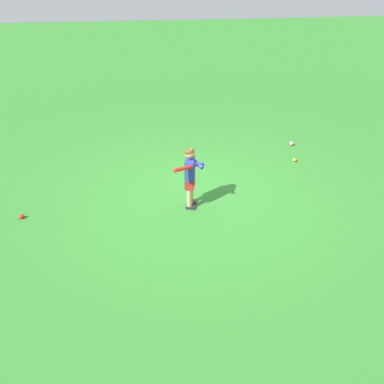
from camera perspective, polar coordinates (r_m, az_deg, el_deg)
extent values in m
plane|color=#2D7528|center=(7.51, 1.02, -0.22)|extent=(40.00, 40.00, 0.00)
cube|color=#232328|center=(7.23, -0.05, -1.35)|extent=(0.17, 0.12, 0.05)
cylinder|color=tan|center=(7.13, -0.21, -0.08)|extent=(0.09, 0.09, 0.34)
cube|color=#232328|center=(7.08, -0.20, -2.08)|extent=(0.17, 0.12, 0.05)
cylinder|color=tan|center=(6.99, -0.36, -0.79)|extent=(0.09, 0.09, 0.34)
cube|color=maroon|center=(6.93, -0.29, 1.33)|extent=(0.21, 0.30, 0.16)
cube|color=#2D3893|center=(6.81, -0.30, 3.16)|extent=(0.20, 0.28, 0.34)
sphere|color=tan|center=(6.68, -0.30, 5.33)|extent=(0.17, 0.17, 0.17)
ellipsoid|color=#563819|center=(6.67, -0.39, 5.56)|extent=(0.21, 0.21, 0.11)
sphere|color=red|center=(6.76, 0.88, 3.78)|extent=(0.04, 0.04, 0.04)
cylinder|color=black|center=(6.70, 0.31, 3.64)|extent=(0.13, 0.10, 0.05)
cylinder|color=red|center=(6.54, -1.23, 3.26)|extent=(0.32, 0.26, 0.11)
sphere|color=red|center=(6.44, -2.37, 2.99)|extent=(0.07, 0.07, 0.07)
cylinder|color=#2D3893|center=(6.79, 0.61, 4.02)|extent=(0.22, 0.29, 0.14)
cylinder|color=#2D3893|center=(6.73, 0.56, 3.76)|extent=(0.30, 0.21, 0.14)
sphere|color=red|center=(7.37, -22.29, -3.08)|extent=(0.08, 0.08, 0.08)
sphere|color=yellow|center=(8.46, -0.14, 3.95)|extent=(0.10, 0.10, 0.10)
sphere|color=orange|center=(8.87, 13.84, 4.29)|extent=(0.08, 0.08, 0.08)
sphere|color=pink|center=(9.60, 13.45, 6.47)|extent=(0.10, 0.10, 0.10)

